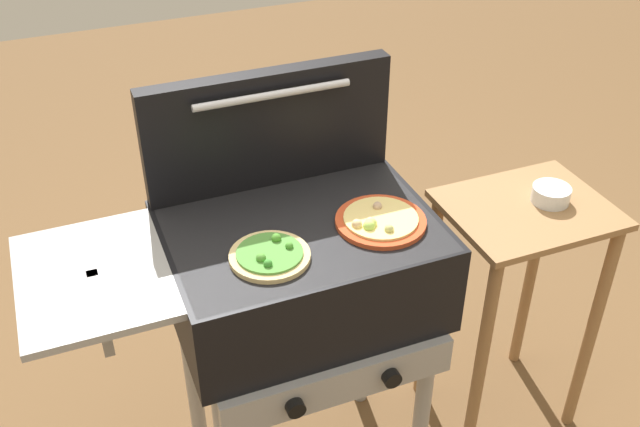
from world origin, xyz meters
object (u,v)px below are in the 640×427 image
Objects in this scene: grill at (296,275)px; topping_bowl_near at (551,195)px; pizza_cheese at (380,221)px; pizza_veggie at (270,255)px; prep_table at (516,272)px.

topping_bowl_near is at bearing 0.19° from grill.
grill is 0.25m from pizza_cheese.
pizza_veggie is 0.84× the size of pizza_cheese.
grill reaches higher than prep_table.
topping_bowl_near is at bearing -1.67° from prep_table.
grill is 0.70m from prep_table.
pizza_veggie is at bearing -173.66° from topping_bowl_near.
prep_table is (0.67, 0.00, -0.20)m from grill.
pizza_cheese is (0.28, 0.03, 0.00)m from pizza_veggie.
prep_table is at bearing 0.37° from grill.
pizza_cheese is 0.27× the size of prep_table.
grill is at bearing 161.86° from pizza_cheese.
grill is 0.20m from pizza_veggie.
pizza_cheese is 2.06× the size of topping_bowl_near.
prep_table is (0.77, 0.09, -0.35)m from pizza_veggie.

